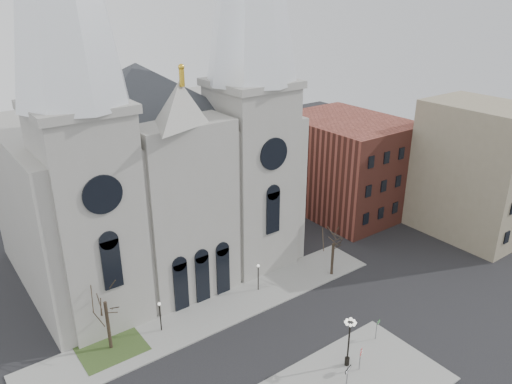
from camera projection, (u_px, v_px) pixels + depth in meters
ground at (281, 372)px, 44.35m from camera, size 160.00×160.00×0.00m
sidewalk_far at (215, 311)px, 52.48m from camera, size 40.00×6.00×0.14m
grass_patch at (111, 348)px, 47.17m from camera, size 6.00×5.00×0.18m
cathedral at (152, 118)px, 54.21m from camera, size 33.00×26.66×54.00m
bg_building_brick at (345, 165)px, 74.46m from camera, size 14.00×18.00×14.00m
bg_building_tan at (476, 171)px, 66.22m from camera, size 10.00×14.00×18.00m
tree_left at (105, 299)px, 45.06m from camera, size 3.20×3.20×7.50m
tree_right at (334, 241)px, 57.55m from camera, size 3.20×3.20×6.00m
ped_lamp_left at (160, 312)px, 48.69m from camera, size 0.32×0.32×3.26m
ped_lamp_right at (258, 273)px, 55.28m from camera, size 0.32×0.32×3.26m
stop_sign at (361, 354)px, 43.82m from camera, size 0.85×0.14×2.37m
globe_lamp at (349, 336)px, 43.78m from camera, size 1.12×1.12×5.14m
one_way_sign at (347, 374)px, 41.70m from camera, size 1.02×0.35×2.41m
street_name_sign at (377, 328)px, 47.90m from camera, size 0.63×0.23×2.02m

